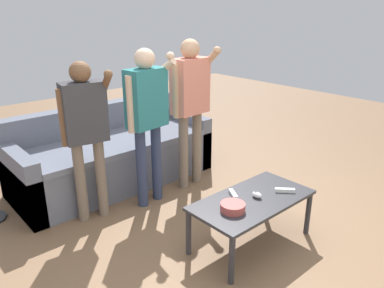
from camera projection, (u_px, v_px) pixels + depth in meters
ground_plane at (211, 237)px, 3.22m from camera, size 12.00×12.00×0.00m
couch at (112, 155)px, 4.17m from camera, size 2.14×0.91×0.82m
coffee_table at (252, 204)px, 3.01m from camera, size 1.02×0.52×0.41m
snack_bowl at (233, 207)px, 2.81m from camera, size 0.19×0.19×0.06m
game_remote_nunchuk at (257, 195)px, 3.01m from camera, size 0.06×0.09×0.05m
player_left at (85, 124)px, 3.22m from camera, size 0.42×0.35×1.44m
player_center at (147, 110)px, 3.48m from camera, size 0.46×0.29×1.51m
player_right at (190, 97)px, 3.84m from camera, size 0.48×0.32×1.56m
game_remote_wand_near at (233, 194)px, 3.04m from camera, size 0.11×0.15×0.03m
game_remote_wand_far at (285, 190)px, 3.10m from camera, size 0.14×0.14×0.03m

